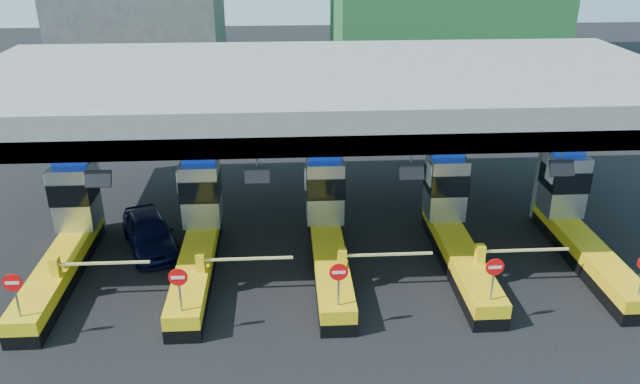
{
  "coord_description": "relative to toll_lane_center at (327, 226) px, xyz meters",
  "views": [
    {
      "loc": [
        -1.64,
        -21.47,
        12.41
      ],
      "look_at": [
        -0.3,
        0.0,
        2.98
      ],
      "focal_mm": 35.0,
      "sensor_mm": 36.0,
      "label": 1
    }
  ],
  "objects": [
    {
      "name": "ground",
      "position": [
        -0.0,
        -0.28,
        -1.4
      ],
      "size": [
        120.0,
        120.0,
        0.0
      ],
      "primitive_type": "plane",
      "color": "black",
      "rests_on": "ground"
    },
    {
      "name": "toll_canopy",
      "position": [
        -0.0,
        2.59,
        4.74
      ],
      "size": [
        28.0,
        12.09,
        7.0
      ],
      "color": "slate",
      "rests_on": "ground"
    },
    {
      "name": "toll_lane_far_left",
      "position": [
        -10.0,
        0.0,
        0.0
      ],
      "size": [
        4.43,
        8.0,
        4.16
      ],
      "color": "black",
      "rests_on": "ground"
    },
    {
      "name": "toll_lane_left",
      "position": [
        -5.0,
        0.0,
        0.0
      ],
      "size": [
        4.43,
        8.0,
        4.16
      ],
      "color": "black",
      "rests_on": "ground"
    },
    {
      "name": "toll_lane_center",
      "position": [
        0.0,
        0.0,
        0.0
      ],
      "size": [
        4.43,
        8.0,
        4.16
      ],
      "color": "black",
      "rests_on": "ground"
    },
    {
      "name": "toll_lane_right",
      "position": [
        5.0,
        0.0,
        0.0
      ],
      "size": [
        4.43,
        8.0,
        4.16
      ],
      "color": "black",
      "rests_on": "ground"
    },
    {
      "name": "toll_lane_far_right",
      "position": [
        10.0,
        0.0,
        0.0
      ],
      "size": [
        4.43,
        8.0,
        4.16
      ],
      "color": "black",
      "rests_on": "ground"
    },
    {
      "name": "van",
      "position": [
        -7.17,
        1.17,
        -0.65
      ],
      "size": [
        3.21,
        4.72,
        1.49
      ],
      "primitive_type": "imported",
      "rotation": [
        0.0,
        0.0,
        0.37
      ],
      "color": "black",
      "rests_on": "ground"
    }
  ]
}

